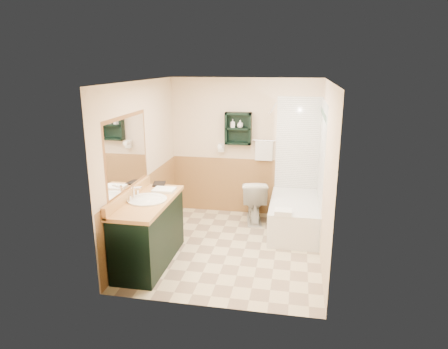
{
  "coord_description": "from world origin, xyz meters",
  "views": [
    {
      "loc": [
        0.9,
        -5.31,
        2.64
      ],
      "look_at": [
        -0.12,
        0.2,
        1.06
      ],
      "focal_mm": 32.0,
      "sensor_mm": 36.0,
      "label": 1
    }
  ],
  "objects_px": {
    "wall_shelf": "(238,129)",
    "vanity_book": "(153,177)",
    "soap_bottle_a": "(233,126)",
    "soap_bottle_b": "(240,125)",
    "bathtub": "(295,215)",
    "toilet": "(254,201)",
    "hair_dryer": "(221,148)",
    "vanity": "(149,232)"
  },
  "relations": [
    {
      "from": "hair_dryer",
      "to": "wall_shelf",
      "type": "bearing_deg",
      "value": -4.76
    },
    {
      "from": "wall_shelf",
      "to": "soap_bottle_a",
      "type": "height_order",
      "value": "wall_shelf"
    },
    {
      "from": "bathtub",
      "to": "vanity_book",
      "type": "relative_size",
      "value": 6.21
    },
    {
      "from": "hair_dryer",
      "to": "soap_bottle_b",
      "type": "relative_size",
      "value": 1.8
    },
    {
      "from": "soap_bottle_a",
      "to": "soap_bottle_b",
      "type": "xyz_separation_m",
      "value": [
        0.13,
        0.0,
        0.02
      ]
    },
    {
      "from": "soap_bottle_a",
      "to": "soap_bottle_b",
      "type": "bearing_deg",
      "value": 0.0
    },
    {
      "from": "toilet",
      "to": "soap_bottle_a",
      "type": "distance_m",
      "value": 1.33
    },
    {
      "from": "bathtub",
      "to": "soap_bottle_b",
      "type": "distance_m",
      "value": 1.78
    },
    {
      "from": "soap_bottle_b",
      "to": "bathtub",
      "type": "bearing_deg",
      "value": -30.26
    },
    {
      "from": "wall_shelf",
      "to": "toilet",
      "type": "relative_size",
      "value": 0.74
    },
    {
      "from": "hair_dryer",
      "to": "toilet",
      "type": "height_order",
      "value": "hair_dryer"
    },
    {
      "from": "vanity",
      "to": "soap_bottle_b",
      "type": "height_order",
      "value": "soap_bottle_b"
    },
    {
      "from": "vanity_book",
      "to": "bathtub",
      "type": "bearing_deg",
      "value": 8.03
    },
    {
      "from": "wall_shelf",
      "to": "vanity_book",
      "type": "relative_size",
      "value": 2.28
    },
    {
      "from": "vanity",
      "to": "soap_bottle_b",
      "type": "distance_m",
      "value": 2.52
    },
    {
      "from": "vanity",
      "to": "soap_bottle_a",
      "type": "relative_size",
      "value": 9.8
    },
    {
      "from": "vanity",
      "to": "toilet",
      "type": "relative_size",
      "value": 1.9
    },
    {
      "from": "wall_shelf",
      "to": "soap_bottle_b",
      "type": "distance_m",
      "value": 0.08
    },
    {
      "from": "soap_bottle_a",
      "to": "toilet",
      "type": "bearing_deg",
      "value": -34.42
    },
    {
      "from": "bathtub",
      "to": "hair_dryer",
      "type": "bearing_deg",
      "value": 155.37
    },
    {
      "from": "hair_dryer",
      "to": "soap_bottle_a",
      "type": "bearing_deg",
      "value": -8.34
    },
    {
      "from": "wall_shelf",
      "to": "soap_bottle_a",
      "type": "distance_m",
      "value": 0.11
    },
    {
      "from": "wall_shelf",
      "to": "vanity_book",
      "type": "height_order",
      "value": "wall_shelf"
    },
    {
      "from": "toilet",
      "to": "soap_bottle_a",
      "type": "relative_size",
      "value": 5.16
    },
    {
      "from": "vanity",
      "to": "hair_dryer",
      "type": "bearing_deg",
      "value": 73.9
    },
    {
      "from": "vanity",
      "to": "toilet",
      "type": "distance_m",
      "value": 2.13
    },
    {
      "from": "hair_dryer",
      "to": "vanity",
      "type": "relative_size",
      "value": 0.17
    },
    {
      "from": "soap_bottle_b",
      "to": "wall_shelf",
      "type": "bearing_deg",
      "value": 171.92
    },
    {
      "from": "hair_dryer",
      "to": "toilet",
      "type": "distance_m",
      "value": 1.09
    },
    {
      "from": "vanity_book",
      "to": "soap_bottle_b",
      "type": "xyz_separation_m",
      "value": [
        1.1,
        1.36,
        0.6
      ]
    },
    {
      "from": "wall_shelf",
      "to": "soap_bottle_b",
      "type": "relative_size",
      "value": 4.13
    },
    {
      "from": "toilet",
      "to": "vanity_book",
      "type": "height_order",
      "value": "vanity_book"
    },
    {
      "from": "vanity",
      "to": "vanity_book",
      "type": "height_order",
      "value": "vanity_book"
    },
    {
      "from": "wall_shelf",
      "to": "soap_bottle_a",
      "type": "bearing_deg",
      "value": -177.0
    },
    {
      "from": "vanity_book",
      "to": "soap_bottle_a",
      "type": "height_order",
      "value": "soap_bottle_a"
    },
    {
      "from": "vanity",
      "to": "soap_bottle_a",
      "type": "distance_m",
      "value": 2.47
    },
    {
      "from": "hair_dryer",
      "to": "vanity",
      "type": "height_order",
      "value": "hair_dryer"
    },
    {
      "from": "toilet",
      "to": "soap_bottle_b",
      "type": "relative_size",
      "value": 5.61
    },
    {
      "from": "vanity",
      "to": "toilet",
      "type": "xyz_separation_m",
      "value": [
        1.22,
        1.74,
        -0.08
      ]
    },
    {
      "from": "hair_dryer",
      "to": "soap_bottle_b",
      "type": "bearing_deg",
      "value": -5.11
    },
    {
      "from": "vanity",
      "to": "bathtub",
      "type": "xyz_separation_m",
      "value": [
        1.92,
        1.45,
        -0.19
      ]
    },
    {
      "from": "hair_dryer",
      "to": "vanity_book",
      "type": "distance_m",
      "value": 1.6
    }
  ]
}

